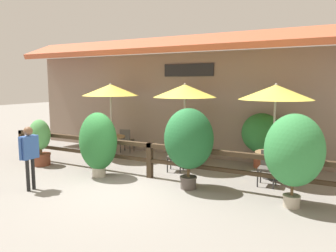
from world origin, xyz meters
The scene contains 21 objects.
ground_plane centered at (0.00, 0.00, 0.00)m, with size 60.00×60.00×0.00m, color gray.
building_facade centered at (0.00, 4.10, 2.16)m, with size 14.28×1.49×4.23m.
patio_railing centered at (0.00, 1.05, 0.70)m, with size 10.40×0.14×0.95m.
patio_umbrella_near centered at (-2.53, 2.67, 2.32)m, with size 1.93×1.93×2.56m.
dining_table_near centered at (-2.53, 2.67, 0.57)m, with size 0.95×0.95×0.72m.
chair_near_streetside centered at (-2.54, 1.90, 0.49)m, with size 0.51×0.51×0.87m.
chair_near_wallside centered at (-2.45, 3.44, 0.49)m, with size 0.49×0.49×0.87m.
patio_umbrella_middle centered at (0.27, 2.68, 2.32)m, with size 1.93×1.93×2.56m.
dining_table_middle centered at (0.27, 2.68, 0.57)m, with size 0.95×0.95×0.72m.
chair_middle_streetside centered at (0.32, 2.01, 0.49)m, with size 0.50×0.50×0.87m.
chair_middle_wallside centered at (0.31, 3.36, 0.49)m, with size 0.49×0.49×0.87m.
patio_umbrella_far centered at (2.97, 2.54, 2.32)m, with size 1.93×1.93×2.56m.
dining_table_far centered at (2.97, 2.54, 0.57)m, with size 0.95×0.95×0.72m.
chair_far_streetside centered at (2.97, 1.85, 0.49)m, with size 0.43×0.43×0.87m.
chair_far_wallside centered at (3.02, 3.23, 0.49)m, with size 0.49×0.49×0.87m.
potted_plant_small_flowering centered at (-1.29, 0.48, 0.96)m, with size 1.06×0.96×1.78m.
potted_plant_broad_leaf centered at (-3.73, 0.62, 0.78)m, with size 0.68×0.62×1.44m.
potted_plant_entrance_palm centered at (3.71, 0.59, 1.19)m, with size 1.19×1.07×1.96m.
potted_plant_tall_tropical centered at (1.31, 0.69, 1.21)m, with size 1.21×1.09×1.97m.
potted_plant_corner_fern centered at (2.44, 3.55, 1.03)m, with size 1.20×1.08×1.66m.
pedestrian centered at (-1.98, -1.20, 0.99)m, with size 0.21×0.55×1.55m.
Camera 1 is at (4.49, -6.40, 2.57)m, focal length 35.00 mm.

